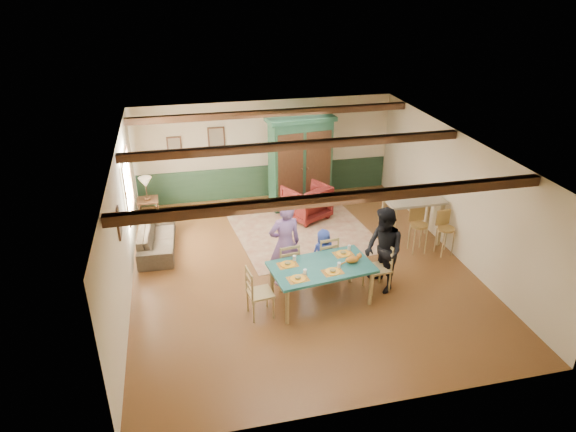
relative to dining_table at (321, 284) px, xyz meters
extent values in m
plane|color=brown|center=(-0.07, 1.29, -0.39)|extent=(8.00, 8.00, 0.00)
cube|color=beige|center=(-0.07, 5.29, 0.96)|extent=(7.00, 0.02, 2.70)
cube|color=beige|center=(-3.57, 1.29, 0.96)|extent=(0.02, 8.00, 2.70)
cube|color=beige|center=(3.43, 1.29, 0.96)|extent=(0.02, 8.00, 2.70)
cube|color=silver|center=(-0.07, 1.29, 2.31)|extent=(7.00, 8.00, 0.02)
cube|color=#1C3421|center=(-0.07, 5.27, 0.06)|extent=(6.95, 0.03, 0.90)
cube|color=black|center=(-0.07, -1.01, 2.22)|extent=(6.95, 0.16, 0.16)
cube|color=black|center=(-0.07, 1.69, 2.22)|extent=(6.95, 0.16, 0.16)
cube|color=black|center=(-0.07, 4.29, 2.22)|extent=(6.95, 0.16, 0.16)
imported|color=#855FA4|center=(-0.53, 0.78, 0.51)|extent=(0.71, 0.52, 1.81)
imported|color=black|center=(1.30, 0.18, 0.47)|extent=(0.76, 0.92, 1.73)
imported|color=#283EA1|center=(0.30, 0.89, 0.13)|extent=(0.56, 0.40, 1.06)
cube|color=beige|center=(0.35, 3.15, -0.39)|extent=(3.50, 4.02, 0.01)
cube|color=#153623|center=(0.69, 4.40, 0.83)|extent=(1.80, 0.89, 2.45)
imported|color=#420D0E|center=(0.67, 3.63, 0.06)|extent=(1.32, 1.33, 0.91)
imported|color=#3D3326|center=(-3.06, 2.79, -0.11)|extent=(0.85, 1.99, 0.57)
camera|label=1|loc=(-2.44, -7.86, 5.40)|focal=32.00mm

